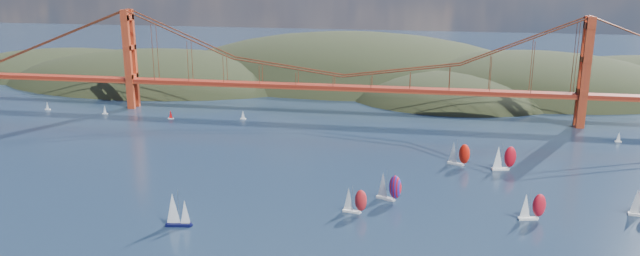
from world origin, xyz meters
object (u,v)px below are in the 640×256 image
object	(u,v)px
sloop_navy	(177,210)
racer_5	(458,153)
racer_3	(504,157)
racer_rwb	(389,186)
racer_1	(532,206)
racer_0	(354,200)

from	to	relation	value
sloop_navy	racer_5	xyz separation A→B (m)	(89.72, 77.26, -0.44)
sloop_navy	racer_3	world-z (taller)	sloop_navy
racer_3	racer_5	size ratio (longest dim) A/B	1.04
racer_rwb	racer_5	bearing A→B (deg)	84.21
racer_1	racer_5	bearing A→B (deg)	99.67
racer_3	racer_rwb	size ratio (longest dim) A/B	1.01
racer_0	racer_5	distance (m)	67.18
racer_3	racer_rwb	distance (m)	59.00
sloop_navy	racer_0	size ratio (longest dim) A/B	1.30
sloop_navy	racer_0	bearing A→B (deg)	12.65
racer_1	racer_5	xyz separation A→B (m)	(-21.35, 52.41, 0.27)
sloop_navy	racer_1	size ratio (longest dim) A/B	1.23
sloop_navy	racer_rwb	size ratio (longest dim) A/B	1.13
racer_0	racer_1	world-z (taller)	racer_1
racer_1	racer_3	bearing A→B (deg)	81.85
sloop_navy	racer_rwb	distance (m)	72.64
sloop_navy	racer_1	bearing A→B (deg)	4.46
sloop_navy	racer_5	distance (m)	118.41
racer_1	racer_5	world-z (taller)	racer_5
racer_0	racer_1	xyz separation A→B (m)	(57.22, 4.39, 0.24)
racer_0	racer_5	size ratio (longest dim) A/B	0.90
racer_5	racer_0	bearing A→B (deg)	-98.68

